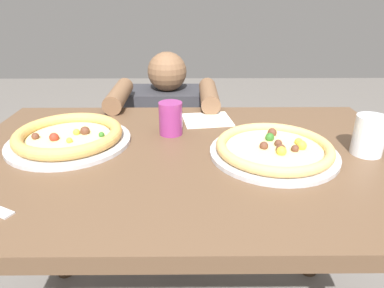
{
  "coord_description": "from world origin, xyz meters",
  "views": [
    {
      "loc": [
        0.01,
        -0.85,
        1.16
      ],
      "look_at": [
        0.02,
        -0.01,
        0.78
      ],
      "focal_mm": 31.99,
      "sensor_mm": 36.0,
      "label": 1
    }
  ],
  "objects_px": {
    "pizza_near": "(274,149)",
    "drink_cup_colored": "(171,118)",
    "diner_seated": "(170,156)",
    "water_cup_clear": "(369,135)",
    "pizza_far": "(69,137)"
  },
  "relations": [
    {
      "from": "water_cup_clear",
      "to": "pizza_far",
      "type": "bearing_deg",
      "value": 174.97
    },
    {
      "from": "pizza_near",
      "to": "pizza_far",
      "type": "xyz_separation_m",
      "value": [
        -0.58,
        0.08,
        0.0
      ]
    },
    {
      "from": "water_cup_clear",
      "to": "drink_cup_colored",
      "type": "bearing_deg",
      "value": 164.9
    },
    {
      "from": "drink_cup_colored",
      "to": "diner_seated",
      "type": "xyz_separation_m",
      "value": [
        -0.04,
        0.53,
        -0.39
      ]
    },
    {
      "from": "drink_cup_colored",
      "to": "water_cup_clear",
      "type": "bearing_deg",
      "value": -15.1
    },
    {
      "from": "pizza_near",
      "to": "drink_cup_colored",
      "type": "xyz_separation_m",
      "value": [
        -0.29,
        0.15,
        0.03
      ]
    },
    {
      "from": "diner_seated",
      "to": "pizza_near",
      "type": "bearing_deg",
      "value": -64.42
    },
    {
      "from": "drink_cup_colored",
      "to": "diner_seated",
      "type": "relative_size",
      "value": 0.11
    },
    {
      "from": "pizza_near",
      "to": "drink_cup_colored",
      "type": "relative_size",
      "value": 3.41
    },
    {
      "from": "pizza_far",
      "to": "water_cup_clear",
      "type": "distance_m",
      "value": 0.84
    },
    {
      "from": "drink_cup_colored",
      "to": "water_cup_clear",
      "type": "relative_size",
      "value": 0.94
    },
    {
      "from": "drink_cup_colored",
      "to": "pizza_near",
      "type": "bearing_deg",
      "value": -28.42
    },
    {
      "from": "drink_cup_colored",
      "to": "water_cup_clear",
      "type": "distance_m",
      "value": 0.56
    },
    {
      "from": "pizza_near",
      "to": "drink_cup_colored",
      "type": "bearing_deg",
      "value": 151.58
    },
    {
      "from": "drink_cup_colored",
      "to": "diner_seated",
      "type": "bearing_deg",
      "value": 94.5
    }
  ]
}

